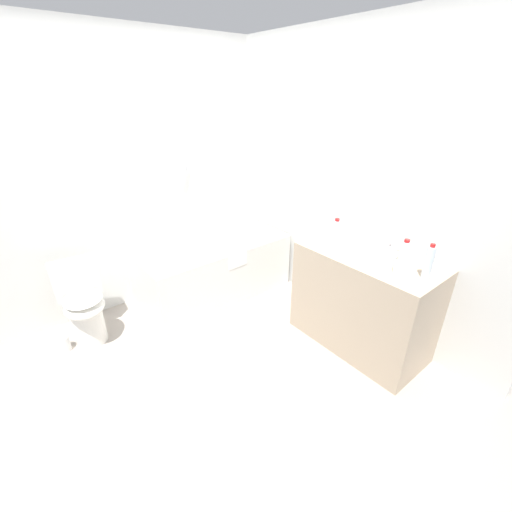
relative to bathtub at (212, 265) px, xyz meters
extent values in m
plane|color=#9E9389|center=(-0.64, -0.99, -0.32)|extent=(3.88, 3.88, 0.00)
cube|color=silver|center=(-0.64, 0.44, 0.93)|extent=(3.28, 0.10, 2.51)
cube|color=silver|center=(0.86, -0.99, 0.93)|extent=(0.10, 3.17, 2.51)
cube|color=silver|center=(0.00, 0.00, -0.02)|extent=(1.54, 0.79, 0.60)
cube|color=white|center=(0.00, 0.00, 0.24)|extent=(1.26, 0.57, 0.09)
cylinder|color=#BBBBC0|center=(0.60, 0.00, 0.32)|extent=(0.09, 0.03, 0.03)
cylinder|color=#BBBBC0|center=(-0.08, 0.36, 0.79)|extent=(0.18, 0.03, 0.50)
cylinder|color=#BBBBC0|center=(-0.42, 0.36, 0.60)|extent=(0.23, 0.03, 0.03)
cube|color=white|center=(0.06, -0.38, 0.23)|extent=(0.22, 0.03, 0.20)
cylinder|color=white|center=(-1.28, -0.02, -0.13)|extent=(0.25, 0.25, 0.39)
ellipsoid|color=white|center=(-1.29, -0.07, 0.07)|extent=(0.35, 0.40, 0.13)
ellipsoid|color=white|center=(-1.29, -0.07, 0.15)|extent=(0.33, 0.38, 0.02)
cube|color=white|center=(-1.27, 0.16, 0.23)|extent=(0.37, 0.19, 0.33)
cylinder|color=#B6B6BB|center=(-1.27, 0.16, 0.40)|extent=(0.03, 0.03, 0.01)
cube|color=tan|center=(0.53, -1.50, 0.10)|extent=(0.56, 1.10, 0.85)
cylinder|color=white|center=(0.53, -1.55, 0.56)|extent=(0.33, 0.33, 0.06)
cylinder|color=#A5A5AA|center=(0.73, -1.55, 0.56)|extent=(0.02, 0.02, 0.06)
cylinder|color=#A5A5AA|center=(0.69, -1.55, 0.59)|extent=(0.09, 0.02, 0.02)
cylinder|color=#A5A5AA|center=(0.73, -1.61, 0.55)|extent=(0.03, 0.03, 0.04)
cylinder|color=#A5A5AA|center=(0.73, -1.49, 0.55)|extent=(0.03, 0.03, 0.04)
cylinder|color=silver|center=(0.51, -1.95, 0.64)|extent=(0.06, 0.06, 0.23)
cylinder|color=red|center=(0.51, -1.95, 0.77)|extent=(0.03, 0.03, 0.02)
cylinder|color=silver|center=(0.55, -1.76, 0.63)|extent=(0.07, 0.07, 0.19)
cylinder|color=red|center=(0.55, -1.76, 0.73)|extent=(0.04, 0.04, 0.02)
cylinder|color=silver|center=(0.53, -1.16, 0.62)|extent=(0.07, 0.07, 0.19)
cylinder|color=red|center=(0.53, -1.16, 0.73)|extent=(0.04, 0.04, 0.02)
cylinder|color=white|center=(0.48, -1.29, 0.58)|extent=(0.07, 0.07, 0.10)
cylinder|color=white|center=(0.45, -1.79, 0.57)|extent=(0.08, 0.08, 0.08)
cube|color=white|center=(0.46, -1.07, 0.54)|extent=(0.09, 0.06, 0.02)
cylinder|color=white|center=(-1.51, -0.01, -0.25)|extent=(0.11, 0.11, 0.14)
camera|label=1|loc=(-1.65, -2.78, 1.68)|focal=23.68mm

